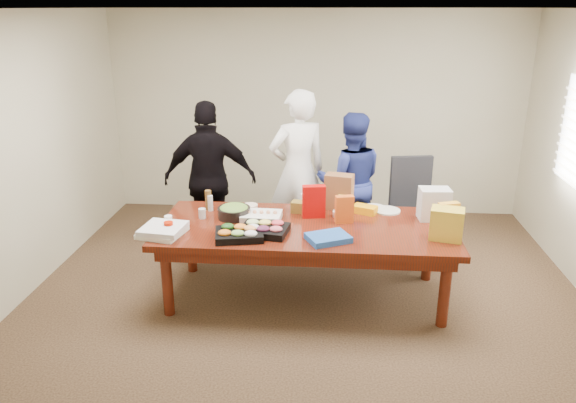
# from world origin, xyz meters

# --- Properties ---
(floor) EXTENTS (5.50, 5.00, 0.02)m
(floor) POSITION_xyz_m (0.00, 0.00, -0.01)
(floor) COLOR #47301E
(floor) RESTS_ON ground
(ceiling) EXTENTS (5.50, 5.00, 0.02)m
(ceiling) POSITION_xyz_m (0.00, 0.00, 2.71)
(ceiling) COLOR white
(ceiling) RESTS_ON wall_back
(wall_back) EXTENTS (5.50, 0.04, 2.70)m
(wall_back) POSITION_xyz_m (0.00, 2.50, 1.35)
(wall_back) COLOR beige
(wall_back) RESTS_ON floor
(wall_front) EXTENTS (5.50, 0.04, 2.70)m
(wall_front) POSITION_xyz_m (0.00, -2.50, 1.35)
(wall_front) COLOR beige
(wall_front) RESTS_ON floor
(wall_left) EXTENTS (0.04, 5.00, 2.70)m
(wall_left) POSITION_xyz_m (-2.75, 0.00, 1.35)
(wall_left) COLOR beige
(wall_left) RESTS_ON floor
(conference_table) EXTENTS (2.80, 1.20, 0.75)m
(conference_table) POSITION_xyz_m (0.00, 0.00, 0.38)
(conference_table) COLOR #4C1C0F
(conference_table) RESTS_ON floor
(office_chair) EXTENTS (0.65, 0.65, 1.11)m
(office_chair) POSITION_xyz_m (1.12, 0.90, 0.55)
(office_chair) COLOR black
(office_chair) RESTS_ON floor
(person_center) EXTENTS (0.81, 0.69, 1.87)m
(person_center) POSITION_xyz_m (-0.16, 1.18, 0.94)
(person_center) COLOR white
(person_center) RESTS_ON floor
(person_right) EXTENTS (0.84, 0.68, 1.61)m
(person_right) POSITION_xyz_m (0.45, 1.26, 0.81)
(person_right) COLOR navy
(person_right) RESTS_ON floor
(person_left) EXTENTS (1.06, 0.51, 1.76)m
(person_left) POSITION_xyz_m (-1.13, 0.98, 0.88)
(person_left) COLOR black
(person_left) RESTS_ON floor
(veggie_tray) EXTENTS (0.48, 0.40, 0.06)m
(veggie_tray) POSITION_xyz_m (-0.59, -0.35, 0.78)
(veggie_tray) COLOR black
(veggie_tray) RESTS_ON conference_table
(fruit_tray) EXTENTS (0.47, 0.39, 0.06)m
(fruit_tray) POSITION_xyz_m (-0.37, -0.22, 0.78)
(fruit_tray) COLOR black
(fruit_tray) RESTS_ON conference_table
(sheet_cake) EXTENTS (0.39, 0.30, 0.07)m
(sheet_cake) POSITION_xyz_m (-0.44, 0.12, 0.78)
(sheet_cake) COLOR white
(sheet_cake) RESTS_ON conference_table
(salad_bowl) EXTENTS (0.40, 0.40, 0.10)m
(salad_bowl) POSITION_xyz_m (-0.72, 0.15, 0.80)
(salad_bowl) COLOR black
(salad_bowl) RESTS_ON conference_table
(chip_bag_blue) EXTENTS (0.44, 0.40, 0.05)m
(chip_bag_blue) POSITION_xyz_m (0.21, -0.35, 0.78)
(chip_bag_blue) COLOR #2155AB
(chip_bag_blue) RESTS_ON conference_table
(chip_bag_red) EXTENTS (0.23, 0.12, 0.32)m
(chip_bag_red) POSITION_xyz_m (0.06, 0.23, 0.91)
(chip_bag_red) COLOR #BD0705
(chip_bag_red) RESTS_ON conference_table
(chip_bag_yellow) EXTENTS (0.21, 0.14, 0.29)m
(chip_bag_yellow) POSITION_xyz_m (1.30, -0.06, 0.89)
(chip_bag_yellow) COLOR yellow
(chip_bag_yellow) RESTS_ON conference_table
(chip_bag_orange) EXTENTS (0.19, 0.11, 0.27)m
(chip_bag_orange) POSITION_xyz_m (0.36, 0.11, 0.88)
(chip_bag_orange) COLOR #D95517
(chip_bag_orange) RESTS_ON conference_table
(mayo_jar) EXTENTS (0.11, 0.11, 0.15)m
(mayo_jar) POSITION_xyz_m (-0.03, 0.50, 0.82)
(mayo_jar) COLOR white
(mayo_jar) RESTS_ON conference_table
(mustard_bottle) EXTENTS (0.07, 0.07, 0.18)m
(mustard_bottle) POSITION_xyz_m (0.33, 0.39, 0.84)
(mustard_bottle) COLOR yellow
(mustard_bottle) RESTS_ON conference_table
(dressing_bottle) EXTENTS (0.07, 0.07, 0.21)m
(dressing_bottle) POSITION_xyz_m (-1.02, 0.36, 0.85)
(dressing_bottle) COLOR brown
(dressing_bottle) RESTS_ON conference_table
(ranch_bottle) EXTENTS (0.07, 0.07, 0.16)m
(ranch_bottle) POSITION_xyz_m (-0.99, 0.33, 0.83)
(ranch_bottle) COLOR silver
(ranch_bottle) RESTS_ON conference_table
(banana_bunch) EXTENTS (0.27, 0.22, 0.08)m
(banana_bunch) POSITION_xyz_m (0.57, 0.38, 0.79)
(banana_bunch) COLOR #FFA907
(banana_bunch) RESTS_ON conference_table
(bread_loaf) EXTENTS (0.30, 0.17, 0.11)m
(bread_loaf) POSITION_xyz_m (-0.03, 0.35, 0.81)
(bread_loaf) COLOR brown
(bread_loaf) RESTS_ON conference_table
(kraft_bag) EXTENTS (0.31, 0.22, 0.36)m
(kraft_bag) POSITION_xyz_m (0.31, 0.49, 0.93)
(kraft_bag) COLOR brown
(kraft_bag) RESTS_ON conference_table
(red_cup) EXTENTS (0.10, 0.10, 0.11)m
(red_cup) POSITION_xyz_m (-1.25, -0.29, 0.81)
(red_cup) COLOR #B61800
(red_cup) RESTS_ON conference_table
(clear_cup_a) EXTENTS (0.09, 0.09, 0.10)m
(clear_cup_a) POSITION_xyz_m (-1.30, -0.11, 0.80)
(clear_cup_a) COLOR white
(clear_cup_a) RESTS_ON conference_table
(clear_cup_b) EXTENTS (0.09, 0.09, 0.10)m
(clear_cup_b) POSITION_xyz_m (-1.03, 0.11, 0.80)
(clear_cup_b) COLOR silver
(clear_cup_b) RESTS_ON conference_table
(pizza_box_lower) EXTENTS (0.44, 0.44, 0.04)m
(pizza_box_lower) POSITION_xyz_m (-1.30, -0.32, 0.77)
(pizza_box_lower) COLOR white
(pizza_box_lower) RESTS_ON conference_table
(pizza_box_upper) EXTENTS (0.41, 0.41, 0.04)m
(pizza_box_upper) POSITION_xyz_m (-1.29, -0.33, 0.81)
(pizza_box_upper) COLOR silver
(pizza_box_upper) RESTS_ON pizza_box_lower
(plate_a) EXTENTS (0.33, 0.33, 0.02)m
(plate_a) POSITION_xyz_m (0.80, 0.45, 0.76)
(plate_a) COLOR silver
(plate_a) RESTS_ON conference_table
(plate_b) EXTENTS (0.31, 0.31, 0.02)m
(plate_b) POSITION_xyz_m (0.67, 0.51, 0.76)
(plate_b) COLOR white
(plate_b) RESTS_ON conference_table
(dip_bowl_a) EXTENTS (0.16, 0.16, 0.06)m
(dip_bowl_a) POSITION_xyz_m (0.32, 0.27, 0.78)
(dip_bowl_a) COLOR beige
(dip_bowl_a) RESTS_ON conference_table
(dip_bowl_b) EXTENTS (0.18, 0.18, 0.06)m
(dip_bowl_b) POSITION_xyz_m (-0.59, 0.36, 0.78)
(dip_bowl_b) COLOR beige
(dip_bowl_b) RESTS_ON conference_table
(grocery_bag_white) EXTENTS (0.30, 0.23, 0.31)m
(grocery_bag_white) POSITION_xyz_m (1.23, 0.27, 0.91)
(grocery_bag_white) COLOR silver
(grocery_bag_white) RESTS_ON conference_table
(grocery_bag_yellow) EXTENTS (0.32, 0.26, 0.29)m
(grocery_bag_yellow) POSITION_xyz_m (1.26, -0.22, 0.89)
(grocery_bag_yellow) COLOR gold
(grocery_bag_yellow) RESTS_ON conference_table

